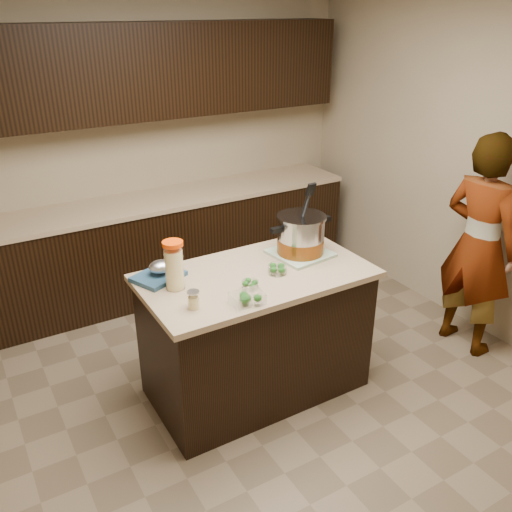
{
  "coord_description": "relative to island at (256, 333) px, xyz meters",
  "views": [
    {
      "loc": [
        -1.56,
        -2.64,
        2.45
      ],
      "look_at": [
        0.0,
        0.0,
        1.02
      ],
      "focal_mm": 38.0,
      "sensor_mm": 36.0,
      "label": 1
    }
  ],
  "objects": [
    {
      "name": "broccoli_tub_left",
      "position": [
        -0.13,
        -0.15,
        0.47
      ],
      "size": [
        0.13,
        0.13,
        0.05
      ],
      "rotation": [
        0.0,
        0.0,
        -0.41
      ],
      "color": "silver",
      "rests_on": "island"
    },
    {
      "name": "room_shell",
      "position": [
        0.0,
        0.0,
        1.26
      ],
      "size": [
        4.04,
        4.04,
        2.72
      ],
      "color": "tan",
      "rests_on": "ground"
    },
    {
      "name": "blue_tray",
      "position": [
        -0.55,
        0.25,
        0.49
      ],
      "size": [
        0.36,
        0.33,
        0.11
      ],
      "rotation": [
        0.0,
        0.0,
        0.4
      ],
      "color": "navy",
      "rests_on": "island"
    },
    {
      "name": "person",
      "position": [
        1.7,
        -0.34,
        0.39
      ],
      "size": [
        0.44,
        0.64,
        1.68
      ],
      "primitive_type": "imported",
      "rotation": [
        0.0,
        0.0,
        1.63
      ],
      "color": "gray",
      "rests_on": "ground"
    },
    {
      "name": "ground_plane",
      "position": [
        0.0,
        0.0,
        -0.45
      ],
      "size": [
        4.0,
        4.0,
        0.0
      ],
      "primitive_type": "plane",
      "color": "brown",
      "rests_on": "ground"
    },
    {
      "name": "broccoli_tub_right",
      "position": [
        0.11,
        -0.07,
        0.47
      ],
      "size": [
        0.12,
        0.12,
        0.06
      ],
      "rotation": [
        0.0,
        0.0,
        -0.01
      ],
      "color": "silver",
      "rests_on": "island"
    },
    {
      "name": "stock_pot",
      "position": [
        0.4,
        0.09,
        0.58
      ],
      "size": [
        0.47,
        0.33,
        0.47
      ],
      "rotation": [
        0.0,
        0.0,
        -0.0
      ],
      "color": "#B7B7BC",
      "rests_on": "dish_towel"
    },
    {
      "name": "broccoli_tub_rect",
      "position": [
        -0.24,
        -0.3,
        0.48
      ],
      "size": [
        0.19,
        0.15,
        0.07
      ],
      "rotation": [
        0.0,
        0.0,
        -0.06
      ],
      "color": "silver",
      "rests_on": "island"
    },
    {
      "name": "mason_jar",
      "position": [
        -0.52,
        -0.2,
        0.5
      ],
      "size": [
        0.09,
        0.09,
        0.11
      ],
      "rotation": [
        0.0,
        0.0,
        -0.39
      ],
      "color": "#F3DD94",
      "rests_on": "island"
    },
    {
      "name": "dish_towel",
      "position": [
        0.4,
        0.09,
        0.46
      ],
      "size": [
        0.4,
        0.4,
        0.02
      ],
      "primitive_type": "cube",
      "rotation": [
        0.0,
        0.0,
        0.12
      ],
      "color": "#5C885F",
      "rests_on": "island"
    },
    {
      "name": "back_cabinets",
      "position": [
        0.0,
        1.74,
        0.49
      ],
      "size": [
        3.6,
        0.63,
        2.33
      ],
      "color": "black",
      "rests_on": "ground"
    },
    {
      "name": "lemonade_pitcher",
      "position": [
        -0.52,
        0.08,
        0.59
      ],
      "size": [
        0.14,
        0.14,
        0.3
      ],
      "rotation": [
        0.0,
        0.0,
        0.11
      ],
      "color": "#F3DD94",
      "rests_on": "island"
    },
    {
      "name": "island",
      "position": [
        0.0,
        0.0,
        0.0
      ],
      "size": [
        1.46,
        0.81,
        0.9
      ],
      "color": "black",
      "rests_on": "ground"
    }
  ]
}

